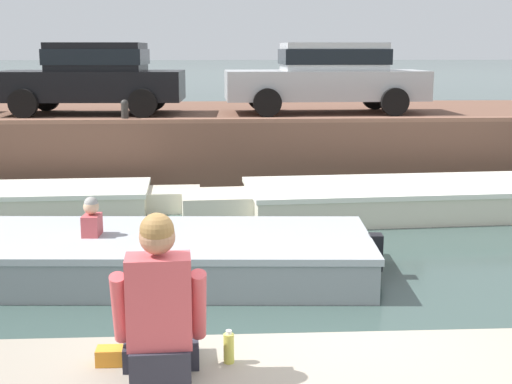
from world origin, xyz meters
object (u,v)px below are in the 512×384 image
Objects in this scene: boat_moored_central_cream at (398,199)px; person_seated_left at (160,313)px; boat_moored_west_cream at (24,200)px; motorboat_passing at (136,256)px; mooring_bollard_mid at (125,110)px; bottle_drink at (229,348)px; car_left_inner_black at (94,75)px; car_centre_silver at (328,75)px.

person_seated_left is (-3.44, -8.01, 1.06)m from boat_moored_central_cream.
motorboat_passing is at bearing -58.16° from boat_moored_west_cream.
boat_moored_west_cream is 2.68m from mooring_bollard_mid.
mooring_bollard_mid is 10.17m from bottle_drink.
bottle_drink is at bearing -77.12° from car_left_inner_black.
bottle_drink is (1.08, -4.59, 0.77)m from motorboat_passing.
bottle_drink reaches higher than boat_moored_central_cream.
boat_moored_west_cream is at bearing -134.48° from mooring_bollard_mid.
boat_moored_west_cream is 12.85× the size of mooring_bollard_mid.
mooring_bollard_mid is at bearing 45.52° from boat_moored_west_cream.
motorboat_passing is 1.46× the size of car_centre_silver.
person_seated_left is at bearing -70.38° from boat_moored_west_cream.
boat_moored_west_cream is 5.92× the size of person_seated_left.
mooring_bollard_mid is at bearing 98.10° from person_seated_left.
car_centre_silver reaches higher than motorboat_passing.
boat_moored_central_cream is at bearing -35.07° from car_left_inner_black.
boat_moored_central_cream is at bearing -81.20° from car_centre_silver.
boat_moored_west_cream is 7.14m from car_centre_silver.
boat_moored_west_cream is 4.15m from car_left_inner_black.
person_seated_left is at bearing -103.12° from car_centre_silver.
car_left_inner_black is 4.19× the size of person_seated_left.
bottle_drink reaches higher than boat_moored_west_cream.
person_seated_left is 0.50m from bottle_drink.
car_centre_silver reaches higher than bottle_drink.
boat_moored_central_cream is 5.50m from mooring_bollard_mid.
car_left_inner_black and car_centre_silver have the same top height.
bottle_drink is at bearing -101.47° from car_centre_silver.
person_seated_left is at bearing -113.26° from boat_moored_central_cream.
motorboat_passing is 31.73× the size of bottle_drink.
boat_moored_central_cream is at bearing 66.74° from person_seated_left.
car_left_inner_black is at bearing 144.93° from boat_moored_central_cream.
person_seated_left is at bearing -81.72° from motorboat_passing.
boat_moored_central_cream is at bearing -23.45° from mooring_bollard_mid.
car_left_inner_black is 12.32m from person_seated_left.
bottle_drink is (2.73, -11.93, -1.20)m from car_left_inner_black.
person_seated_left is (1.44, -10.12, -0.32)m from mooring_bollard_mid.
car_left_inner_black is 5.15m from car_centre_silver.
bottle_drink is at bearing -76.77° from motorboat_passing.
boat_moored_west_cream is at bearing -101.10° from car_left_inner_black.
mooring_bollard_mid is (-4.25, -1.94, -0.61)m from car_centre_silver.
motorboat_passing is 6.71× the size of person_seated_left.
person_seated_left is 4.73× the size of bottle_drink.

